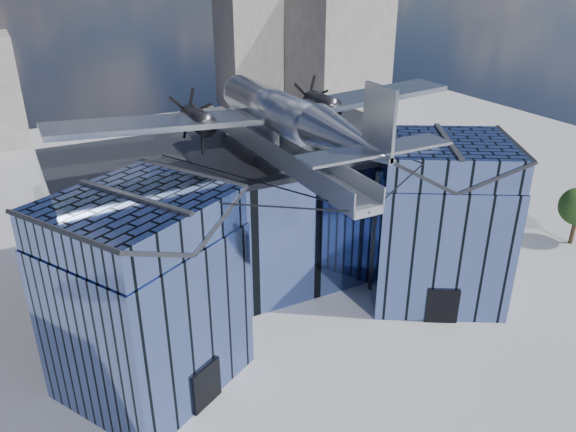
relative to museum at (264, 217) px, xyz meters
name	(u,v)px	position (x,y,z in m)	size (l,w,h in m)	color
ground_plane	(301,321)	(0.00, -5.82, -5.54)	(120.00, 120.00, 0.00)	gray
museum	(264,217)	(0.00, 0.00, 0.00)	(32.88, 24.50, 17.60)	#4F65A1
bg_towers	(133,62)	(1.45, 44.67, 4.47)	(77.00, 24.50, 26.00)	slate
tree_side_e	(487,165)	(27.13, 4.51, -1.86)	(3.50, 3.50, 5.43)	#322314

